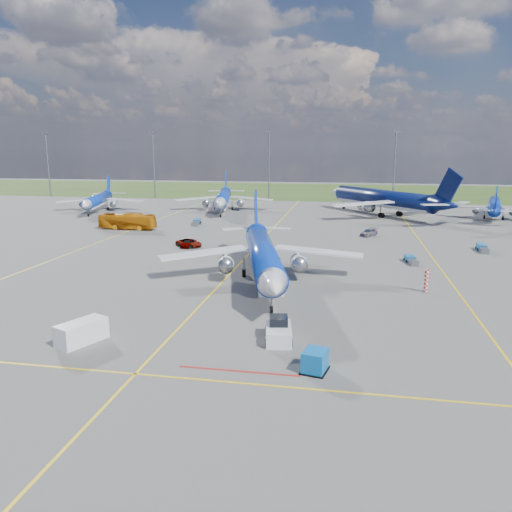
% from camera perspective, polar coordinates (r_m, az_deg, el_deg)
% --- Properties ---
extents(ground, '(400.00, 400.00, 0.00)m').
position_cam_1_polar(ground, '(59.39, -5.79, -5.00)').
color(ground, '#50504E').
rests_on(ground, ground).
extents(grass_strip, '(400.00, 80.00, 0.01)m').
position_cam_1_polar(grass_strip, '(205.74, 6.01, 7.41)').
color(grass_strip, '#2D4719').
rests_on(grass_strip, ground).
extents(taxiway_lines, '(60.25, 160.00, 0.02)m').
position_cam_1_polar(taxiway_lines, '(85.44, -0.51, 0.46)').
color(taxiway_lines, yellow).
rests_on(taxiway_lines, ground).
extents(floodlight_masts, '(202.20, 0.50, 22.70)m').
position_cam_1_polar(floodlight_masts, '(164.54, 8.50, 10.49)').
color(floodlight_masts, slate).
rests_on(floodlight_masts, ground).
extents(warning_post, '(0.50, 0.50, 3.00)m').
position_cam_1_polar(warning_post, '(65.16, 18.87, -2.67)').
color(warning_post, red).
rests_on(warning_post, ground).
extents(bg_jet_nw, '(33.63, 39.39, 8.89)m').
position_cam_1_polar(bg_jet_nw, '(146.80, -17.54, 4.91)').
color(bg_jet_nw, '#0B30A2').
rests_on(bg_jet_nw, ground).
extents(bg_jet_nnw, '(36.65, 43.99, 10.22)m').
position_cam_1_polar(bg_jet_nnw, '(140.93, -3.75, 5.17)').
color(bg_jet_nnw, '#0B30A2').
rests_on(bg_jet_nnw, ground).
extents(bg_jet_n, '(59.32, 61.30, 12.77)m').
position_cam_1_polar(bg_jet_n, '(135.26, 14.17, 4.51)').
color(bg_jet_n, '#071240').
rests_on(bg_jet_n, ground).
extents(bg_jet_ne, '(33.27, 39.01, 8.81)m').
position_cam_1_polar(bg_jet_ne, '(140.12, 25.48, 3.95)').
color(bg_jet_ne, '#0B30A2').
rests_on(bg_jet_ne, ground).
extents(main_airliner, '(39.00, 45.98, 10.45)m').
position_cam_1_polar(main_airliner, '(67.18, 0.79, -2.87)').
color(main_airliner, '#0B30A2').
rests_on(main_airliner, ground).
extents(pushback_tug, '(3.03, 6.42, 2.13)m').
position_cam_1_polar(pushback_tug, '(47.01, 2.60, -8.60)').
color(pushback_tug, silver).
rests_on(pushback_tug, ground).
extents(uld_container, '(2.18, 2.51, 1.75)m').
position_cam_1_polar(uld_container, '(41.17, 6.76, -11.81)').
color(uld_container, '#0C5FB2').
rests_on(uld_container, ground).
extents(service_van, '(3.76, 5.06, 2.04)m').
position_cam_1_polar(service_van, '(49.04, -19.30, -8.21)').
color(service_van, white).
rests_on(service_van, ground).
extents(apron_bus, '(12.53, 3.12, 3.48)m').
position_cam_1_polar(apron_bus, '(112.46, -14.48, 3.86)').
color(apron_bus, '#C8740B').
rests_on(apron_bus, ground).
extents(service_car_a, '(2.19, 4.52, 1.49)m').
position_cam_1_polar(service_car_a, '(90.35, -7.73, 1.48)').
color(service_car_a, '#999999').
rests_on(service_car_a, ground).
extents(service_car_b, '(5.54, 4.15, 1.40)m').
position_cam_1_polar(service_car_b, '(90.62, -7.66, 1.48)').
color(service_car_b, '#999999').
rests_on(service_car_b, ground).
extents(service_car_c, '(4.12, 5.16, 1.40)m').
position_cam_1_polar(service_car_c, '(103.45, 12.78, 2.64)').
color(service_car_c, '#999999').
rests_on(service_car_c, ground).
extents(baggage_tug_w, '(1.81, 4.57, 1.00)m').
position_cam_1_polar(baggage_tug_w, '(81.07, 17.30, -0.44)').
color(baggage_tug_w, '#185D92').
rests_on(baggage_tug_w, ground).
extents(baggage_tug_c, '(2.37, 5.41, 1.18)m').
position_cam_1_polar(baggage_tug_c, '(116.44, -6.81, 3.85)').
color(baggage_tug_c, '#1B59A2').
rests_on(baggage_tug_c, ground).
extents(baggage_tug_e, '(1.58, 4.97, 1.10)m').
position_cam_1_polar(baggage_tug_e, '(94.48, 24.47, 0.80)').
color(baggage_tug_e, '#1A619D').
rests_on(baggage_tug_e, ground).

